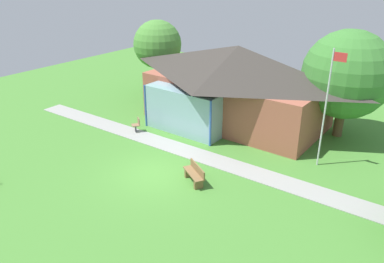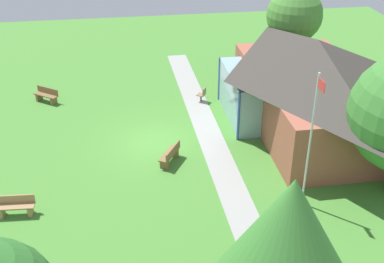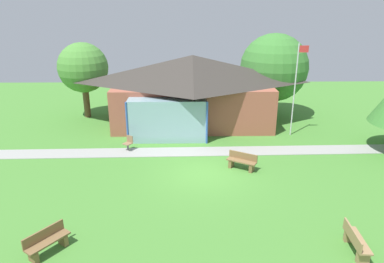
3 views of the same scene
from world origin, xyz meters
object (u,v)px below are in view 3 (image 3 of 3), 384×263
at_px(pavilion, 191,89).
at_px(flagpole, 296,86).
at_px(bench_rear_near_path, 242,162).
at_px(bench_front_right, 356,241).
at_px(tree_behind_pavilion_left, 83,68).
at_px(tree_behind_pavilion_right, 274,68).
at_px(bench_front_left, 47,242).
at_px(patio_chair_west, 128,144).

height_order(pavilion, flagpole, flagpole).
distance_m(pavilion, flagpole, 6.80).
bearing_deg(bench_rear_near_path, bench_front_right, 144.31).
xyz_separation_m(pavilion, tree_behind_pavilion_left, (-7.68, 1.75, 1.17)).
xyz_separation_m(tree_behind_pavilion_right, tree_behind_pavilion_left, (-13.63, 0.01, 0.03)).
bearing_deg(bench_front_left, bench_front_right, 126.09).
relative_size(flagpole, tree_behind_pavilion_left, 1.06).
relative_size(pavilion, bench_front_right, 7.50).
xyz_separation_m(flagpole, bench_rear_near_path, (-3.90, -4.94, -2.76)).
bearing_deg(patio_chair_west, bench_front_right, 168.01).
distance_m(flagpole, bench_front_left, 16.21).
xyz_separation_m(flagpole, patio_chair_west, (-9.99, -2.42, -2.75)).
height_order(pavilion, tree_behind_pavilion_right, tree_behind_pavilion_right).
height_order(bench_rear_near_path, patio_chair_west, patio_chair_west).
relative_size(bench_rear_near_path, bench_front_left, 1.04).
bearing_deg(pavilion, patio_chair_west, -127.30).
distance_m(pavilion, tree_behind_pavilion_left, 7.97).
bearing_deg(bench_front_right, pavilion, -155.32).
bearing_deg(patio_chair_west, tree_behind_pavilion_right, -112.64).
bearing_deg(tree_behind_pavilion_right, bench_front_left, -125.54).
distance_m(bench_rear_near_path, tree_behind_pavilion_right, 10.24).
bearing_deg(pavilion, flagpole, -20.65).
xyz_separation_m(flagpole, tree_behind_pavilion_left, (-14.01, 4.14, 0.46)).
relative_size(bench_rear_near_path, tree_behind_pavilion_left, 0.28).
distance_m(flagpole, bench_front_right, 11.75).
distance_m(bench_front_right, tree_behind_pavilion_right, 15.84).
relative_size(pavilion, tree_behind_pavilion_left, 2.11).
height_order(flagpole, bench_front_left, flagpole).
bearing_deg(flagpole, patio_chair_west, -166.39).
height_order(bench_rear_near_path, bench_front_right, same).
bearing_deg(tree_behind_pavilion_left, bench_front_left, -80.19).
relative_size(pavilion, tree_behind_pavilion_right, 1.90).
height_order(flagpole, patio_chair_west, flagpole).
distance_m(bench_rear_near_path, tree_behind_pavilion_left, 13.96).
bearing_deg(bench_front_right, bench_front_left, -87.07).
bearing_deg(pavilion, bench_rear_near_path, -71.65).
bearing_deg(tree_behind_pavilion_left, bench_rear_near_path, -41.92).
height_order(bench_front_left, patio_chair_west, patio_chair_west).
bearing_deg(tree_behind_pavilion_right, bench_rear_near_path, -111.19).
distance_m(flagpole, tree_behind_pavilion_left, 14.62).
bearing_deg(tree_behind_pavilion_right, patio_chair_west, -145.71).
relative_size(bench_rear_near_path, bench_front_right, 0.99).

